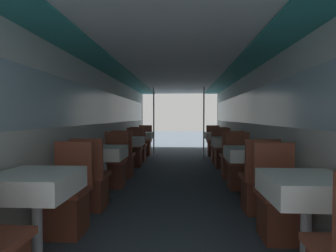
{
  "coord_description": "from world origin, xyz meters",
  "views": [
    {
      "loc": [
        0.12,
        -1.33,
        1.2
      ],
      "look_at": [
        -0.09,
        2.35,
        1.07
      ],
      "focal_mm": 28.0,
      "sensor_mm": 36.0,
      "label": 1
    }
  ],
  "objects": [
    {
      "name": "dining_table_right_1",
      "position": [
        1.06,
        2.52,
        0.64
      ],
      "size": [
        0.61,
        0.61,
        0.75
      ],
      "color": "#4C4C51",
      "rests_on": "ground_plane"
    },
    {
      "name": "chair_right_near_2",
      "position": [
        1.06,
        3.79,
        0.3
      ],
      "size": [
        0.41,
        0.41,
        0.94
      ],
      "color": "brown",
      "rests_on": "ground_plane"
    },
    {
      "name": "chair_left_far_2",
      "position": [
        -1.06,
        4.91,
        0.3
      ],
      "size": [
        0.41,
        0.41,
        0.94
      ],
      "rotation": [
        0.0,
        0.0,
        3.14
      ],
      "color": "brown",
      "rests_on": "ground_plane"
    },
    {
      "name": "chair_left_near_2",
      "position": [
        -1.06,
        3.79,
        0.3
      ],
      "size": [
        0.41,
        0.41,
        0.94
      ],
      "color": "brown",
      "rests_on": "ground_plane"
    },
    {
      "name": "dining_table_right_2",
      "position": [
        1.06,
        4.35,
        0.64
      ],
      "size": [
        0.61,
        0.61,
        0.75
      ],
      "color": "#4C4C51",
      "rests_on": "ground_plane"
    },
    {
      "name": "support_pole_left_3",
      "position": [
        -0.72,
        6.18,
        1.03
      ],
      "size": [
        0.04,
        0.04,
        2.06
      ],
      "color": "silver",
      "rests_on": "ground_plane"
    },
    {
      "name": "dining_table_left_0",
      "position": [
        -1.06,
        0.7,
        0.64
      ],
      "size": [
        0.61,
        0.61,
        0.75
      ],
      "color": "#4C4C51",
      "rests_on": "ground_plane"
    },
    {
      "name": "dining_table_left_3",
      "position": [
        -1.06,
        6.18,
        0.64
      ],
      "size": [
        0.61,
        0.61,
        0.75
      ],
      "color": "#4C4C51",
      "rests_on": "ground_plane"
    },
    {
      "name": "chair_left_near_3",
      "position": [
        -1.06,
        5.61,
        0.3
      ],
      "size": [
        0.41,
        0.41,
        0.94
      ],
      "color": "brown",
      "rests_on": "ground_plane"
    },
    {
      "name": "wall_left",
      "position": [
        -1.44,
        3.66,
        1.08
      ],
      "size": [
        0.05,
        10.12,
        2.06
      ],
      "color": "silver",
      "rests_on": "ground_plane"
    },
    {
      "name": "chair_right_near_1",
      "position": [
        1.06,
        1.96,
        0.3
      ],
      "size": [
        0.41,
        0.41,
        0.94
      ],
      "color": "brown",
      "rests_on": "ground_plane"
    },
    {
      "name": "chair_left_near_1",
      "position": [
        -1.06,
        1.96,
        0.3
      ],
      "size": [
        0.41,
        0.41,
        0.94
      ],
      "color": "brown",
      "rests_on": "ground_plane"
    },
    {
      "name": "ceiling_panel",
      "position": [
        0.0,
        3.66,
        2.1
      ],
      "size": [
        2.89,
        10.12,
        0.07
      ],
      "color": "silver",
      "rests_on": "wall_left"
    },
    {
      "name": "dining_table_right_3",
      "position": [
        1.06,
        6.18,
        0.64
      ],
      "size": [
        0.61,
        0.61,
        0.75
      ],
      "color": "#4C4C51",
      "rests_on": "ground_plane"
    },
    {
      "name": "chair_right_far_3",
      "position": [
        1.06,
        6.74,
        0.3
      ],
      "size": [
        0.41,
        0.41,
        0.94
      ],
      "rotation": [
        0.0,
        0.0,
        3.14
      ],
      "color": "brown",
      "rests_on": "ground_plane"
    },
    {
      "name": "chair_right_far_0",
      "position": [
        1.06,
        1.26,
        0.3
      ],
      "size": [
        0.41,
        0.41,
        0.94
      ],
      "rotation": [
        0.0,
        0.0,
        3.14
      ],
      "color": "brown",
      "rests_on": "ground_plane"
    },
    {
      "name": "support_pole_right_3",
      "position": [
        0.72,
        6.18,
        1.03
      ],
      "size": [
        0.04,
        0.04,
        2.06
      ],
      "color": "silver",
      "rests_on": "ground_plane"
    },
    {
      "name": "dining_table_right_0",
      "position": [
        1.06,
        0.7,
        0.64
      ],
      "size": [
        0.61,
        0.61,
        0.75
      ],
      "color": "#4C4C51",
      "rests_on": "ground_plane"
    },
    {
      "name": "dining_table_left_2",
      "position": [
        -1.06,
        4.35,
        0.64
      ],
      "size": [
        0.61,
        0.61,
        0.75
      ],
      "color": "#4C4C51",
      "rests_on": "ground_plane"
    },
    {
      "name": "chair_left_far_1",
      "position": [
        -1.06,
        3.09,
        0.3
      ],
      "size": [
        0.41,
        0.41,
        0.94
      ],
      "rotation": [
        0.0,
        0.0,
        3.14
      ],
      "color": "brown",
      "rests_on": "ground_plane"
    },
    {
      "name": "chair_right_near_3",
      "position": [
        1.06,
        5.61,
        0.3
      ],
      "size": [
        0.41,
        0.41,
        0.94
      ],
      "color": "brown",
      "rests_on": "ground_plane"
    },
    {
      "name": "chair_right_far_1",
      "position": [
        1.06,
        3.09,
        0.3
      ],
      "size": [
        0.41,
        0.41,
        0.94
      ],
      "rotation": [
        0.0,
        0.0,
        3.14
      ],
      "color": "brown",
      "rests_on": "ground_plane"
    },
    {
      "name": "dining_table_left_1",
      "position": [
        -1.06,
        2.52,
        0.64
      ],
      "size": [
        0.61,
        0.61,
        0.75
      ],
      "color": "#4C4C51",
      "rests_on": "ground_plane"
    },
    {
      "name": "chair_right_far_2",
      "position": [
        1.06,
        4.91,
        0.3
      ],
      "size": [
        0.41,
        0.41,
        0.94
      ],
      "rotation": [
        0.0,
        0.0,
        3.14
      ],
      "color": "brown",
      "rests_on": "ground_plane"
    },
    {
      "name": "wall_right",
      "position": [
        1.44,
        3.66,
        1.08
      ],
      "size": [
        0.05,
        10.12,
        2.06
      ],
      "color": "silver",
      "rests_on": "ground_plane"
    },
    {
      "name": "chair_left_far_0",
      "position": [
        -1.06,
        1.26,
        0.3
      ],
      "size": [
        0.41,
        0.41,
        0.94
      ],
      "rotation": [
        0.0,
        0.0,
        3.14
      ],
      "color": "brown",
      "rests_on": "ground_plane"
    },
    {
      "name": "chair_left_far_3",
      "position": [
        -1.06,
        6.74,
        0.3
      ],
      "size": [
        0.41,
        0.41,
        0.94
      ],
      "rotation": [
        0.0,
        0.0,
        3.14
      ],
      "color": "brown",
      "rests_on": "ground_plane"
    }
  ]
}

